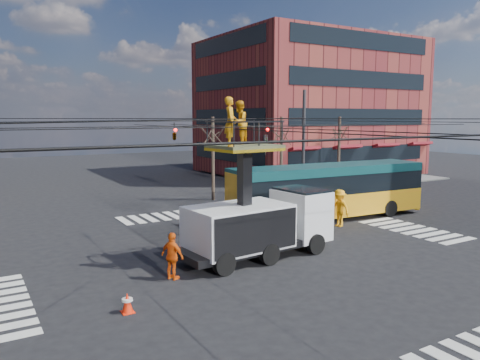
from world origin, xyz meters
name	(u,v)px	position (x,y,z in m)	size (l,w,h in m)	color
ground	(255,259)	(0.00, 0.00, 0.00)	(120.00, 120.00, 0.00)	black
sidewalk_ne	(317,175)	(21.00, 21.00, 0.06)	(18.00, 18.00, 0.12)	slate
crosswalks	(255,258)	(0.00, 0.00, 0.01)	(22.40, 22.40, 0.02)	silver
building_ne	(308,107)	(21.98, 23.98, 7.00)	(20.06, 16.06, 14.00)	maroon
overhead_network	(249,157)	(-0.07, 0.40, 4.29)	(24.24, 24.24, 8.00)	#2D2D30
tree_a	(213,136)	(5.00, 13.50, 4.63)	(2.00, 2.00, 6.00)	#382B21
tree_b	(281,134)	(11.00, 13.50, 4.63)	(2.00, 2.00, 6.00)	#382B21
tree_c	(339,133)	(17.00, 13.50, 4.63)	(2.00, 2.00, 6.00)	#382B21
utility_truck	(259,208)	(0.33, 0.20, 2.14)	(7.17, 3.13, 6.74)	black
city_bus	(329,190)	(7.91, 4.40, 1.73)	(12.48, 3.33, 3.20)	#EDA916
traffic_cone	(127,303)	(-6.36, -2.66, 0.32)	(0.36, 0.36, 0.64)	#FD270A
worker_ground	(172,256)	(-4.00, -0.59, 0.89)	(1.04, 0.43, 1.77)	#F55F0F
flagger	(339,208)	(7.13, 2.64, 1.03)	(1.32, 0.76, 2.05)	orange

